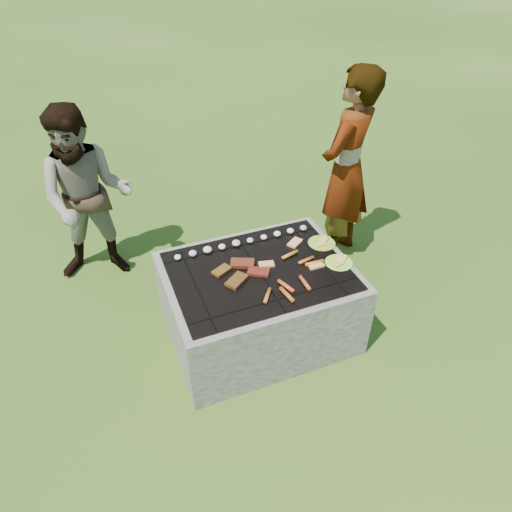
% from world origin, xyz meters
% --- Properties ---
extents(lawn, '(60.00, 60.00, 0.00)m').
position_xyz_m(lawn, '(0.00, 0.00, 0.00)').
color(lawn, '#294C13').
rests_on(lawn, ground).
extents(fire_pit, '(1.30, 1.00, 0.62)m').
position_xyz_m(fire_pit, '(0.00, 0.00, 0.28)').
color(fire_pit, '#A8A195').
rests_on(fire_pit, ground).
extents(mushrooms, '(1.05, 0.06, 0.05)m').
position_xyz_m(mushrooms, '(-0.01, 0.33, 0.63)').
color(mushrooms, '#F2EDCD').
rests_on(mushrooms, fire_pit).
extents(pork_slabs, '(0.39, 0.32, 0.02)m').
position_xyz_m(pork_slabs, '(-0.12, 0.02, 0.62)').
color(pork_slabs, '#94621B').
rests_on(pork_slabs, fire_pit).
extents(sausages, '(0.56, 0.49, 0.03)m').
position_xyz_m(sausages, '(0.19, -0.17, 0.63)').
color(sausages, orange).
rests_on(sausages, fire_pit).
extents(bread_on_grate, '(0.44, 0.39, 0.02)m').
position_xyz_m(bread_on_grate, '(0.29, 0.05, 0.62)').
color(bread_on_grate, '#D7C76E').
rests_on(bread_on_grate, fire_pit).
extents(plate_far, '(0.22, 0.22, 0.03)m').
position_xyz_m(plate_far, '(0.56, 0.12, 0.61)').
color(plate_far, '#A0CD31').
rests_on(plate_far, fire_pit).
extents(plate_near, '(0.26, 0.26, 0.03)m').
position_xyz_m(plate_near, '(0.56, -0.13, 0.61)').
color(plate_near, '#CAF53A').
rests_on(plate_near, fire_pit).
extents(cook, '(0.75, 0.68, 1.72)m').
position_xyz_m(cook, '(1.07, 0.68, 0.86)').
color(cook, gray).
rests_on(cook, ground).
extents(bystander, '(0.85, 0.73, 1.51)m').
position_xyz_m(bystander, '(-1.00, 1.20, 0.76)').
color(bystander, '#A19586').
rests_on(bystander, ground).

